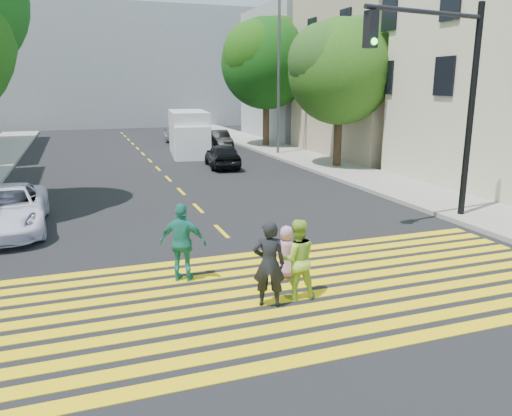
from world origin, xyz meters
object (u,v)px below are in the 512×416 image
tree_right_near (342,66)px  pedestrian_man (269,264)px  tree_right_far (267,59)px  dark_car_near (222,155)px  pedestrian_extra (183,243)px  traffic_signal (446,83)px  pedestrian_child (286,252)px  silver_car (175,133)px  pedestrian_woman (297,259)px  white_sedan (6,209)px  white_van (189,134)px  dark_car_parked (218,140)px

tree_right_near → pedestrian_man: bearing=-123.1°
tree_right_far → dark_car_near: tree_right_far is taller
pedestrian_man → pedestrian_extra: size_ratio=0.98×
tree_right_near → traffic_signal: 10.69m
pedestrian_child → silver_car: (2.95, 28.76, 0.01)m
pedestrian_woman → dark_car_near: 16.53m
pedestrian_extra → white_sedan: size_ratio=0.37×
pedestrian_woman → pedestrian_extra: bearing=-31.5°
dark_car_near → white_van: (-0.58, 5.33, 0.62)m
white_van → tree_right_far: bearing=28.3°
pedestrian_child → traffic_signal: bearing=-143.3°
pedestrian_man → silver_car: bearing=-76.5°
traffic_signal → tree_right_far: bearing=74.9°
white_sedan → silver_car: bearing=67.0°
pedestrian_man → dark_car_near: bearing=-82.0°
dark_car_near → white_van: 5.39m
tree_right_far → white_van: tree_right_far is taller
pedestrian_man → pedestrian_child: 1.55m
pedestrian_child → pedestrian_extra: pedestrian_extra is taller
pedestrian_man → silver_car: pedestrian_man is taller
pedestrian_extra → traffic_signal: traffic_signal is taller
pedestrian_man → tree_right_near: bearing=-102.3°
dark_car_near → silver_car: size_ratio=0.90×
tree_right_near → dark_car_near: (-5.54, 2.18, -4.44)m
tree_right_near → traffic_signal: bearing=-102.6°
white_sedan → traffic_signal: traffic_signal is taller
pedestrian_man → pedestrian_extra: pedestrian_extra is taller
tree_right_far → pedestrian_extra: size_ratio=5.04×
tree_right_far → silver_car: tree_right_far is taller
dark_car_parked → white_van: (-2.42, -2.12, 0.63)m
white_sedan → silver_car: 24.51m
pedestrian_extra → white_sedan: 6.84m
pedestrian_woman → dark_car_parked: 24.19m
silver_car → traffic_signal: 26.60m
pedestrian_woman → dark_car_near: pedestrian_woman is taller
pedestrian_child → white_van: bearing=-82.8°
silver_car → tree_right_near: bearing=116.3°
tree_right_far → dark_car_near: size_ratio=2.34×
dark_car_near → white_sedan: bearing=51.2°
pedestrian_woman → silver_car: (3.19, 29.83, -0.21)m
pedestrian_child → silver_car: 28.91m
tree_right_far → pedestrian_man: bearing=-110.7°
tree_right_near → dark_car_parked: (-3.70, 9.62, -4.45)m
tree_right_near → white_sedan: tree_right_near is taller
pedestrian_child → tree_right_far: bearing=-96.2°
tree_right_near → pedestrian_woman: tree_right_near is taller
tree_right_far → pedestrian_woman: size_ratio=5.37×
pedestrian_child → silver_car: bearing=-82.3°
pedestrian_woman → pedestrian_extra: pedestrian_extra is taller
white_sedan → silver_car: (9.21, 22.72, -0.05)m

